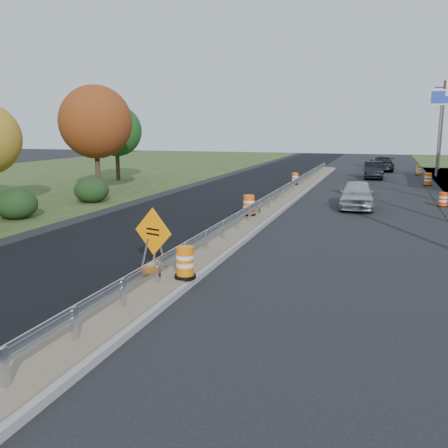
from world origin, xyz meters
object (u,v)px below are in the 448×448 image
(barrel_median_far, at_px, (295,179))
(car_dark_far, at_px, (381,163))
(barrel_shoulder_far, at_px, (419,171))
(car_silver, at_px, (357,194))
(caution_sign, at_px, (154,256))
(barrel_shoulder_mid, at_px, (428,180))
(barrel_median_near, at_px, (185,263))
(barrel_median_mid, at_px, (249,206))
(barrel_shoulder_near, at_px, (443,200))
(car_dark_mid, at_px, (373,170))

(barrel_median_far, relative_size, car_dark_far, 0.16)
(barrel_shoulder_far, xyz_separation_m, car_silver, (-4.59, -22.35, 0.34))
(caution_sign, height_order, barrel_shoulder_mid, caution_sign)
(barrel_median_near, height_order, barrel_shoulder_far, barrel_median_near)
(barrel_median_far, bearing_deg, caution_sign, -90.84)
(barrel_shoulder_far, distance_m, car_silver, 22.82)
(barrel_median_far, bearing_deg, car_silver, -60.27)
(barrel_median_mid, bearing_deg, car_dark_far, 79.33)
(barrel_median_mid, bearing_deg, barrel_shoulder_near, 37.42)
(caution_sign, height_order, barrel_shoulder_far, caution_sign)
(barrel_median_mid, xyz_separation_m, car_dark_far, (5.96, 31.61, 0.08))
(barrel_median_mid, xyz_separation_m, barrel_median_far, (-0.15, 14.24, -0.06))
(barrel_shoulder_far, height_order, car_dark_mid, car_dark_mid)
(barrel_median_far, distance_m, barrel_shoulder_near, 11.95)
(barrel_median_far, relative_size, barrel_shoulder_far, 0.96)
(barrel_median_near, relative_size, car_dark_far, 0.17)
(caution_sign, distance_m, barrel_shoulder_mid, 30.00)
(car_dark_far, bearing_deg, barrel_shoulder_mid, 99.47)
(barrel_shoulder_far, distance_m, car_dark_mid, 6.20)
(barrel_median_far, bearing_deg, car_dark_far, 70.62)
(barrel_median_far, bearing_deg, barrel_median_mid, -89.39)
(car_silver, height_order, car_dark_mid, car_silver)
(car_dark_mid, bearing_deg, barrel_shoulder_near, -77.96)
(barrel_median_near, relative_size, barrel_median_mid, 0.92)
(barrel_shoulder_mid, relative_size, barrel_shoulder_far, 1.10)
(barrel_shoulder_mid, distance_m, car_silver, 13.93)
(barrel_median_mid, relative_size, barrel_shoulder_far, 1.10)
(barrel_median_near, xyz_separation_m, barrel_median_mid, (-0.95, 10.66, 0.04))
(barrel_median_mid, height_order, barrel_median_far, barrel_median_mid)
(barrel_median_near, height_order, barrel_shoulder_mid, barrel_median_near)
(barrel_shoulder_near, bearing_deg, car_dark_far, 98.53)
(car_silver, bearing_deg, caution_sign, -112.16)
(barrel_shoulder_near, relative_size, car_dark_far, 0.15)
(barrel_shoulder_mid, xyz_separation_m, car_silver, (-4.72, -13.10, 0.30))
(barrel_median_near, distance_m, car_silver, 16.57)
(barrel_median_far, relative_size, barrel_shoulder_near, 1.05)
(barrel_shoulder_near, distance_m, car_silver, 5.11)
(barrel_median_near, height_order, car_dark_mid, car_dark_mid)
(car_dark_far, bearing_deg, barrel_median_far, 64.54)
(barrel_median_mid, height_order, car_dark_far, car_dark_far)
(barrel_median_far, relative_size, car_dark_mid, 0.19)
(car_silver, xyz_separation_m, car_dark_mid, (0.48, 17.72, -0.03))
(caution_sign, bearing_deg, barrel_median_near, -15.49)
(caution_sign, relative_size, barrel_median_far, 2.35)
(barrel_median_near, height_order, barrel_shoulder_near, barrel_median_near)
(barrel_shoulder_mid, bearing_deg, barrel_median_far, -156.21)
(barrel_median_far, distance_m, barrel_shoulder_far, 16.61)
(barrel_median_far, relative_size, car_silver, 0.19)
(barrel_shoulder_far, height_order, car_dark_far, car_dark_far)
(barrel_shoulder_near, relative_size, barrel_shoulder_mid, 0.83)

